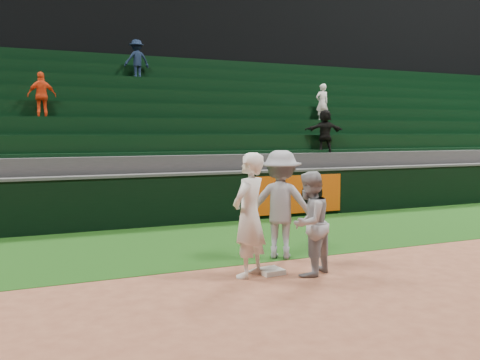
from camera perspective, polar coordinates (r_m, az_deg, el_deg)
name	(u,v)px	position (r m, az deg, el deg)	size (l,w,h in m)	color
ground	(293,275)	(8.49, 5.71, -10.08)	(70.00, 70.00, 0.00)	brown
foul_grass	(221,240)	(11.12, -2.02, -6.39)	(36.00, 4.20, 0.01)	#12390E
upper_deck	(99,47)	(25.18, -14.83, 13.56)	(40.00, 12.00, 12.00)	black
first_base	(271,271)	(8.54, 3.29, -9.68)	(0.36, 0.36, 0.08)	white
first_baseman	(249,215)	(8.18, 0.98, -3.77)	(0.70, 0.46, 1.91)	white
baserunner	(309,224)	(8.36, 7.39, -4.63)	(0.79, 0.61, 1.62)	#9899A2
base_coach	(281,204)	(9.42, 4.37, -2.61)	(1.23, 0.71, 1.90)	#90929C
field_wall	(188,198)	(13.07, -5.53, -1.90)	(36.00, 0.45, 1.25)	black
stadium_seating	(148,150)	(16.60, -9.78, 3.22)	(36.00, 5.95, 5.18)	#343436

